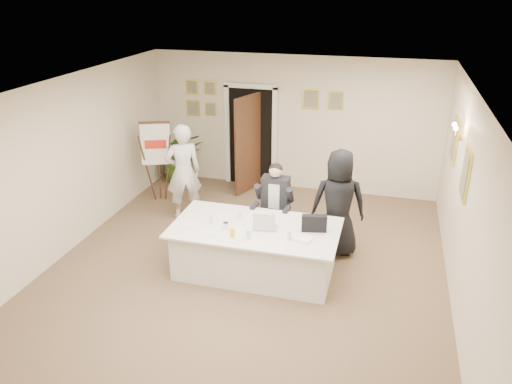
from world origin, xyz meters
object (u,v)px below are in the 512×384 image
Objects in this scene: conference_table at (255,249)px; potted_palm at (180,156)px; oj_glass at (233,233)px; standing_woman at (338,203)px; standing_man at (183,172)px; paper_stack at (301,238)px; laptop at (266,219)px; laptop_bag at (314,223)px; flip_chart at (158,165)px; steel_jug at (226,226)px; seated_man at (275,204)px.

conference_table is 4.15m from potted_palm.
standing_woman is at bearing 44.35° from oj_glass.
paper_stack is (2.52, -1.72, -0.11)m from standing_man.
laptop_bag is (0.70, 0.06, -0.01)m from laptop.
oj_glass is at bearing -46.44° from flip_chart.
conference_table is 1.38× the size of standing_man.
oj_glass is (-1.09, -0.48, -0.06)m from laptop_bag.
oj_glass is at bearing -120.34° from conference_table.
conference_table is 1.53× the size of flip_chart.
laptop is at bearing 47.45° from oj_glass.
steel_jug is at bearing -154.34° from conference_table.
laptop reaches higher than conference_table.
steel_jug is at bearing 26.52° from standing_woman.
standing_man is at bearing 129.03° from steel_jug.
flip_chart is 0.98m from standing_man.
steel_jug is (1.40, -1.72, -0.07)m from standing_man.
paper_stack is at bearing -28.09° from laptop.
standing_man reaches higher than paper_stack.
potted_palm is at bearing 123.92° from laptop.
flip_chart is 5.26× the size of paper_stack.
oj_glass is (-0.38, -0.42, -0.07)m from laptop.
flip_chart is at bearing 157.49° from seated_man.
conference_table is 2.41m from standing_man.
laptop_bag is (3.45, -2.00, 0.15)m from flip_chart.
flip_chart is at bearing 133.81° from steel_jug.
steel_jug is at bearing -57.15° from potted_palm.
laptop is (0.10, -0.97, 0.20)m from seated_man.
standing_man reaches higher than flip_chart.
paper_stack is 2.37× the size of oj_glass.
standing_man reaches higher than standing_woman.
seated_man is at bearing -39.92° from potted_palm.
potted_palm is (-2.66, 2.23, -0.15)m from seated_man.
potted_palm reaches higher than laptop_bag.
seated_man reaches higher than oj_glass.
standing_man is (-1.85, 0.54, 0.19)m from seated_man.
laptop is at bearing -49.19° from potted_palm.
laptop_bag is (0.86, 0.10, 0.51)m from conference_table.
seated_man is at bearing 78.22° from oj_glass.
flip_chart is at bearing -27.44° from standing_woman.
flip_chart reaches higher than potted_palm.
steel_jug is at bearing 130.48° from oj_glass.
laptop is (-0.96, -0.89, 0.03)m from standing_woman.
laptop_bag is at bearing 12.84° from steel_jug.
laptop reaches higher than steel_jug.
seated_man is 1.36m from paper_stack.
steel_jug is at bearing 179.97° from paper_stack.
potted_palm is 8.81× the size of oj_glass.
flip_chart is 3.44m from laptop.
flip_chart reaches higher than laptop.
paper_stack is at bearing -125.60° from laptop_bag.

